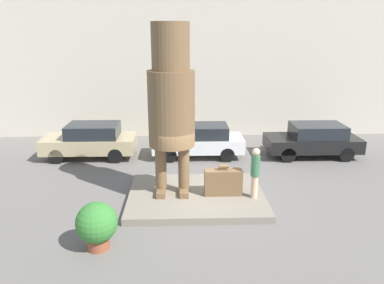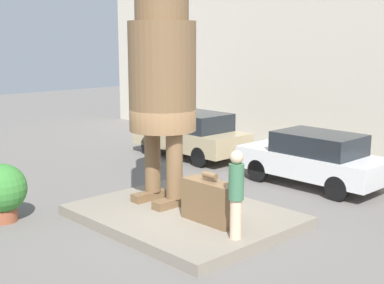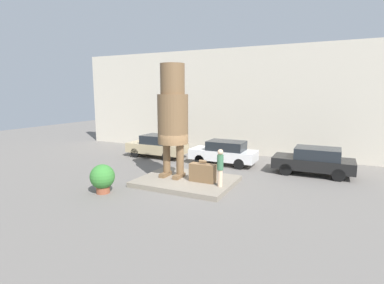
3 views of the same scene
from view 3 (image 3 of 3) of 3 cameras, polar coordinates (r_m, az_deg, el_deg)
The scene contains 10 objects.
ground_plane at distance 15.45m, azimuth -1.02°, elevation -7.88°, with size 60.00×60.00×0.00m, color slate.
pedestal at distance 15.42m, azimuth -1.03°, elevation -7.46°, with size 4.75×3.70×0.24m.
building_backdrop at distance 22.89m, azimuth 8.92°, elevation 7.59°, with size 28.00×0.60×7.82m.
statue_figure at distance 15.29m, azimuth -3.68°, elevation 5.73°, with size 1.56×1.56×5.78m.
giant_suitcase at distance 14.81m, azimuth 2.04°, elevation -5.85°, with size 1.30×0.47×1.10m.
tourist at distance 14.02m, azimuth 5.39°, elevation -4.59°, with size 0.30×0.30×1.78m.
parked_car_tan at distance 21.56m, azimuth -6.57°, elevation -0.67°, with size 4.24×1.83×1.60m.
parked_car_white at distance 19.32m, azimuth 6.13°, elevation -1.93°, with size 4.21×1.71×1.54m.
parked_car_black at distance 18.18m, azimuth 22.25°, elevation -3.28°, with size 4.30×1.84×1.55m.
planter_pot at distance 14.43m, azimuth -16.69°, elevation -6.50°, with size 1.13×1.13×1.35m.
Camera 3 is at (6.66, -13.17, 4.60)m, focal length 28.00 mm.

